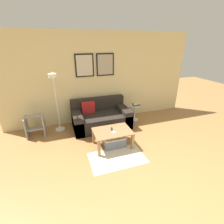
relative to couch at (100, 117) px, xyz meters
The scene contains 11 objects.
wall_back 1.14m from the couch, 69.91° to the left, with size 5.60×0.09×2.55m.
area_rug 1.54m from the couch, 91.83° to the right, with size 1.16×0.71×0.01m, color beige.
couch is the anchor object (origin of this frame).
coffee_table 1.07m from the couch, 90.06° to the right, with size 0.86×0.60×0.40m.
storage_bin 1.05m from the couch, 87.98° to the right, with size 0.52×0.42×0.25m.
floor_lamp 1.38m from the couch, behind, with size 0.26×0.51×1.60m.
side_table 1.11m from the couch, ahead, with size 0.31×0.31×0.48m.
book_stack 1.15m from the couch, ahead, with size 0.22×0.18×0.09m.
remote_control 1.03m from the couch, 90.19° to the right, with size 0.04×0.15×0.02m, color #232328.
cell_phone 1.13m from the couch, 89.94° to the right, with size 0.07×0.14×0.01m, color silver.
step_stool 1.73m from the couch, behind, with size 0.45×0.40×0.53m.
Camera 1 is at (-1.23, -1.02, 2.25)m, focal length 26.00 mm.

